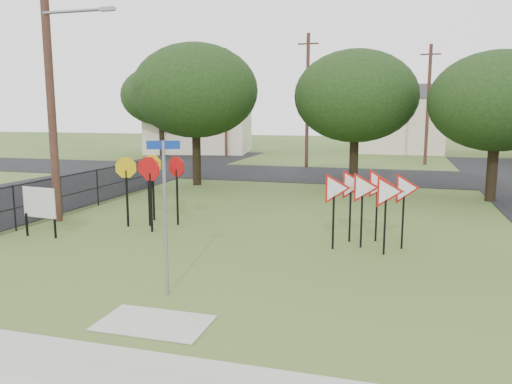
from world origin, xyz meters
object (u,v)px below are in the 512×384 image
yield_sign_cluster (369,190)px  info_board (39,204)px  stop_sign_cluster (151,174)px  street_name_sign (165,209)px

yield_sign_cluster → info_board: size_ratio=1.77×
stop_sign_cluster → info_board: bearing=-137.5°
street_name_sign → yield_sign_cluster: size_ratio=1.18×
street_name_sign → stop_sign_cluster: size_ratio=1.38×
stop_sign_cluster → info_board: stop_sign_cluster is taller
stop_sign_cluster → yield_sign_cluster: size_ratio=0.86×
street_name_sign → yield_sign_cluster: 6.26m
stop_sign_cluster → info_board: 3.54m
info_board → yield_sign_cluster: bearing=9.3°
stop_sign_cluster → info_board: (-2.55, -2.34, -0.73)m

